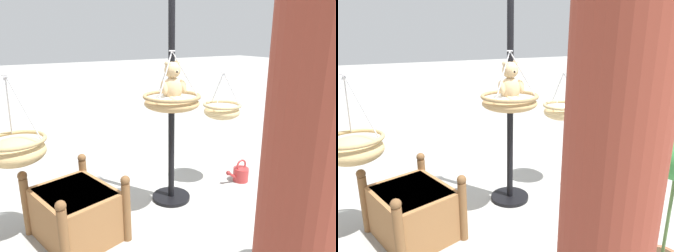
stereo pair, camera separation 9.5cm
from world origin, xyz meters
TOP-DOWN VIEW (x-y plane):
  - ground_plane at (0.00, 0.00)m, footprint 40.00×40.00m
  - display_pole_central at (-0.16, -0.14)m, footprint 0.44×0.44m
  - hanging_basket_with_teddy at (-0.01, 0.11)m, footprint 0.57×0.57m
  - teddy_bear at (-0.01, 0.13)m, footprint 0.28×0.25m
  - hanging_basket_left_high at (-0.91, -0.18)m, footprint 0.47×0.47m
  - hanging_basket_right_low at (1.41, -0.17)m, footprint 0.53×0.53m
  - greenhouse_pillar_right at (1.03, 2.33)m, footprint 0.38×0.38m
  - wooden_planter_box at (0.99, 0.02)m, footprint 0.87×0.97m
  - potted_plant_fern_front at (-1.84, 0.51)m, footprint 0.31×0.31m
  - potted_plant_bushy_green at (-0.47, 1.59)m, footprint 0.34×0.34m
  - watering_can at (-1.18, -0.07)m, footprint 0.35×0.20m

SIDE VIEW (x-z plane):
  - ground_plane at x=0.00m, z-range 0.00..0.00m
  - watering_can at x=-1.18m, z-range -0.05..0.25m
  - wooden_planter_box at x=0.99m, z-range -0.06..0.59m
  - potted_plant_fern_front at x=-1.84m, z-range 0.01..0.65m
  - potted_plant_bushy_green at x=-0.47m, z-range 0.03..1.23m
  - display_pole_central at x=-0.16m, z-range -0.46..1.92m
  - hanging_basket_right_low at x=1.41m, z-range 0.51..1.30m
  - hanging_basket_left_high at x=-0.91m, z-range 0.68..1.26m
  - hanging_basket_with_teddy at x=-0.01m, z-range 0.94..1.53m
  - teddy_bear at x=-0.01m, z-range 1.20..1.61m
  - greenhouse_pillar_right at x=1.03m, z-range -0.05..3.01m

